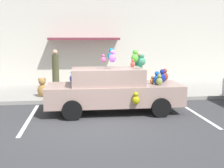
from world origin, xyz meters
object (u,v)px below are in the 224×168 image
at_px(plush_covered_car, 113,89).
at_px(pedestrian_near_shopfront, 56,71).
at_px(pedestrian_walking_past, 139,73).
at_px(teddy_bear_on_sidewalk, 42,88).

relative_size(plush_covered_car, pedestrian_near_shopfront, 2.43).
height_order(pedestrian_near_shopfront, pedestrian_walking_past, pedestrian_near_shopfront).
height_order(plush_covered_car, pedestrian_near_shopfront, plush_covered_car).
relative_size(teddy_bear_on_sidewalk, pedestrian_near_shopfront, 0.42).
bearing_deg(pedestrian_near_shopfront, pedestrian_walking_past, -8.85).
bearing_deg(plush_covered_car, teddy_bear_on_sidewalk, 139.73).
relative_size(pedestrian_near_shopfront, pedestrian_walking_past, 1.06).
bearing_deg(pedestrian_walking_past, pedestrian_near_shopfront, 171.15).
bearing_deg(pedestrian_near_shopfront, teddy_bear_on_sidewalk, -109.55).
distance_m(plush_covered_car, pedestrian_walking_past, 3.37).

